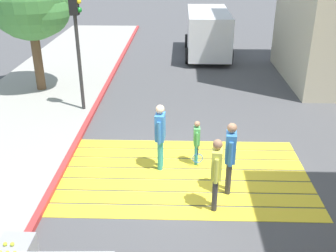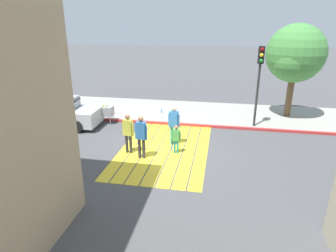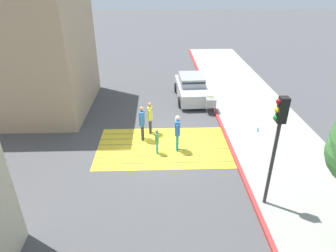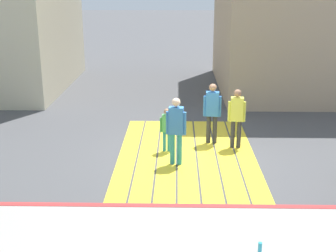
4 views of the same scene
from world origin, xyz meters
name	(u,v)px [view 1 (image 1 of 4)]	position (x,y,z in m)	size (l,w,h in m)	color
ground_plane	(185,174)	(0.00, 0.00, 0.00)	(120.00, 120.00, 0.00)	#4C4C4F
crosswalk_stripes	(185,174)	(0.00, 0.00, 0.01)	(6.40, 3.80, 0.01)	yellow
curb_painted	(62,170)	(-3.25, 0.00, 0.07)	(0.16, 40.00, 0.13)	#BC3333
van_down_street	(208,32)	(1.28, 12.19, 1.28)	(2.37, 5.21, 2.35)	silver
traffic_light_corner	(77,26)	(-3.58, 4.14, 3.04)	(0.39, 0.28, 4.24)	#2D2D2D
pedestrian_adult_lead	(216,170)	(0.65, -1.43, 1.02)	(0.26, 0.51, 1.75)	#333338
pedestrian_adult_trailing	(160,132)	(-0.65, 0.30, 1.06)	(0.27, 0.53, 1.82)	teal
pedestrian_adult_side	(230,153)	(1.03, -0.76, 1.06)	(0.27, 0.53, 1.83)	#333338
pedestrian_child_with_racket	(197,140)	(0.31, 0.56, 0.72)	(0.28, 0.39, 1.27)	teal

